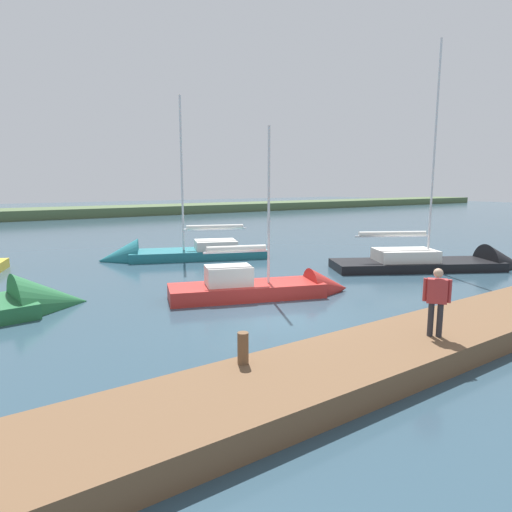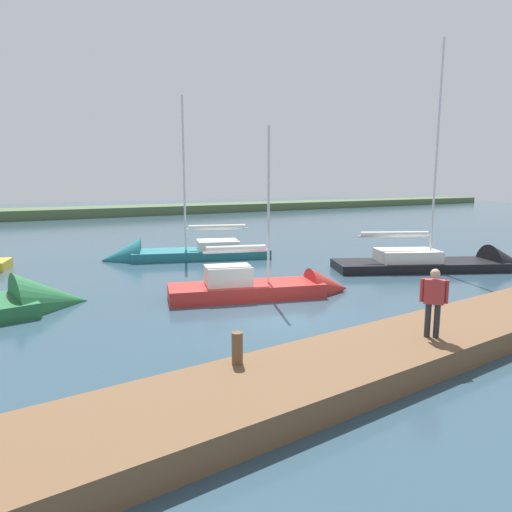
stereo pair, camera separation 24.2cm
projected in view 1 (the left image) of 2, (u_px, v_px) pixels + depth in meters
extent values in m
plane|color=#2D4756|center=(277.00, 317.00, 14.23)|extent=(200.00, 200.00, 0.00)
cube|color=#4C603D|center=(37.00, 218.00, 55.17)|extent=(180.00, 8.00, 2.40)
cube|color=brown|center=(392.00, 353.00, 10.46)|extent=(24.26, 2.53, 0.58)
cylinder|color=brown|center=(243.00, 348.00, 9.06)|extent=(0.23, 0.23, 0.67)
cube|color=#B22823|center=(247.00, 294.00, 16.67)|extent=(6.07, 3.60, 0.83)
cone|color=#B22823|center=(328.00, 289.00, 17.51)|extent=(2.08, 2.19, 1.76)
cube|color=silver|center=(229.00, 275.00, 16.37)|extent=(1.96, 1.64, 0.71)
cylinder|color=silver|center=(269.00, 206.00, 16.34)|extent=(0.10, 0.10, 5.82)
cylinder|color=silver|center=(236.00, 252.00, 16.30)|extent=(2.37, 0.90, 0.08)
cylinder|color=silver|center=(236.00, 249.00, 16.28)|extent=(2.19, 0.96, 0.22)
cube|color=#1E6B75|center=(199.00, 257.00, 25.48)|extent=(8.12, 5.03, 0.90)
cone|color=#1E6B75|center=(119.00, 260.00, 24.47)|extent=(2.86, 3.00, 2.38)
cube|color=silver|center=(216.00, 245.00, 25.58)|extent=(2.84, 2.58, 0.51)
cylinder|color=silver|center=(182.00, 175.00, 24.51)|extent=(0.12, 0.12, 8.53)
cylinder|color=silver|center=(215.00, 229.00, 25.42)|extent=(3.44, 1.41, 0.10)
cylinder|color=silver|center=(215.00, 227.00, 25.40)|extent=(3.16, 1.43, 0.26)
cone|color=#236638|center=(53.00, 307.00, 15.39)|extent=(2.60, 2.84, 2.64)
cube|color=black|center=(415.00, 269.00, 22.20)|extent=(8.49, 6.11, 0.81)
cone|color=black|center=(504.00, 267.00, 22.67)|extent=(3.04, 3.14, 2.40)
cube|color=silver|center=(405.00, 255.00, 22.03)|extent=(3.44, 3.04, 0.58)
cylinder|color=silver|center=(434.00, 154.00, 21.34)|extent=(0.10, 0.10, 10.56)
cylinder|color=silver|center=(392.00, 236.00, 21.81)|extent=(3.38, 1.89, 0.08)
cylinder|color=silver|center=(392.00, 234.00, 21.79)|extent=(3.12, 1.86, 0.24)
cylinder|color=#28282D|center=(440.00, 320.00, 10.65)|extent=(0.14, 0.14, 0.84)
cylinder|color=#28282D|center=(431.00, 319.00, 10.72)|extent=(0.14, 0.14, 0.84)
cube|color=#B23333|center=(437.00, 291.00, 10.57)|extent=(0.45, 0.49, 0.59)
sphere|color=tan|center=(438.00, 273.00, 10.50)|extent=(0.23, 0.23, 0.23)
cylinder|color=#B23333|center=(450.00, 291.00, 10.48)|extent=(0.09, 0.09, 0.56)
cylinder|color=#B23333|center=(425.00, 290.00, 10.65)|extent=(0.09, 0.09, 0.56)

